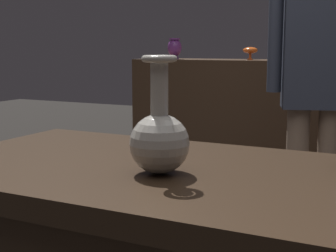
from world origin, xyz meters
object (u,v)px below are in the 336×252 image
at_px(vase_centerpiece, 160,137).
at_px(visitor_center_back, 316,78).
at_px(shelf_vase_far_left, 175,48).
at_px(shelf_vase_left, 250,51).

distance_m(vase_centerpiece, visitor_center_back, 1.56).
distance_m(shelf_vase_far_left, visitor_center_back, 1.26).
xyz_separation_m(shelf_vase_far_left, visitor_center_back, (1.07, -0.64, -0.14)).
relative_size(shelf_vase_far_left, visitor_center_back, 0.09).
relative_size(vase_centerpiece, shelf_vase_left, 2.65).
relative_size(shelf_vase_left, visitor_center_back, 0.06).
height_order(vase_centerpiece, visitor_center_back, visitor_center_back).
bearing_deg(vase_centerpiece, shelf_vase_far_left, 115.11).
distance_m(shelf_vase_left, visitor_center_back, 0.90).
xyz_separation_m(vase_centerpiece, visitor_center_back, (0.04, 1.55, 0.04)).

